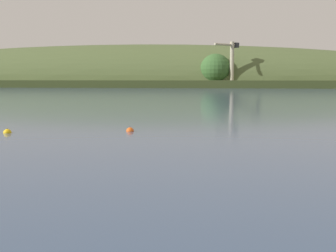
{
  "coord_description": "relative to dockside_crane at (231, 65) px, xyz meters",
  "views": [
    {
      "loc": [
        5.17,
        1.16,
        4.91
      ],
      "look_at": [
        -1.97,
        33.39,
        1.54
      ],
      "focal_mm": 51.13,
      "sensor_mm": 36.0,
      "label": 1
    }
  ],
  "objects": [
    {
      "name": "mooring_buoy_midchannel",
      "position": [
        6.94,
        -184.9,
        -10.51
      ],
      "size": [
        0.71,
        0.71,
        0.79
      ],
      "color": "#EA5B19",
      "rests_on": "ground"
    },
    {
      "name": "far_shoreline_hill",
      "position": [
        -55.31,
        25.63,
        -10.34
      ],
      "size": [
        484.12,
        110.75,
        45.29
      ],
      "rotation": [
        0.0,
        0.0,
        0.08
      ],
      "color": "#35401E",
      "rests_on": "ground"
    },
    {
      "name": "mooring_buoy_foreground",
      "position": [
        -3.27,
        -188.59,
        -10.51
      ],
      "size": [
        0.72,
        0.72,
        0.8
      ],
      "color": "yellow",
      "rests_on": "ground"
    },
    {
      "name": "dockside_crane",
      "position": [
        0.0,
        0.0,
        0.0
      ],
      "size": [
        10.6,
        12.89,
        21.45
      ],
      "rotation": [
        0.0,
        0.0,
        4.05
      ],
      "color": "#4C4C51",
      "rests_on": "ground"
    }
  ]
}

